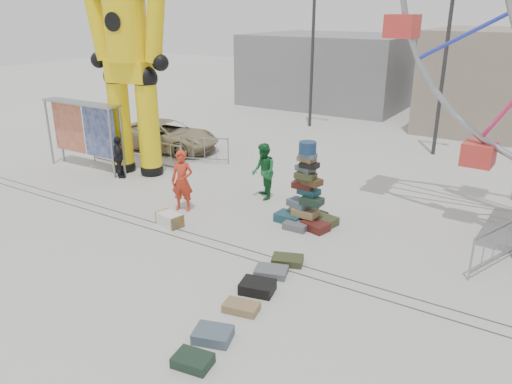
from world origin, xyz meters
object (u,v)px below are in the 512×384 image
Objects in this scene: barricade_dummy_b at (161,155)px; lamp_post_right at (449,48)px; pedestrian_green at (263,171)px; pedestrian_red at (182,181)px; steamer_trunk at (170,219)px; parked_suv at (166,136)px; lamp_post_left at (315,39)px; pedestrian_black at (119,157)px; banner_scaffold at (82,119)px; crash_test_dummy at (128,54)px; barricade_dummy_a at (109,152)px; barricade_dummy_c at (204,150)px; suitcase_tower at (306,202)px; barricade_wheel_front at (494,247)px.

lamp_post_right is at bearing 42.80° from barricade_dummy_b.
pedestrian_red is at bearing -79.07° from pedestrian_green.
lamp_post_right is at bearing 80.54° from steamer_trunk.
barricade_dummy_b is at bearing -140.13° from pedestrian_green.
lamp_post_left is at bearing -31.34° from parked_suv.
lamp_post_left reaches higher than steamer_trunk.
pedestrian_black is at bearing 164.93° from steamer_trunk.
banner_scaffold reaches higher than barricade_dummy_b.
lamp_post_left is 4.00× the size of barricade_dummy_b.
crash_test_dummy reaches higher than lamp_post_left.
barricade_dummy_a and barricade_dummy_b have the same top height.
pedestrian_black is at bearing -109.37° from crash_test_dummy.
lamp_post_left is at bearing 154.84° from pedestrian_green.
barricade_dummy_a reaches higher than steamer_trunk.
barricade_dummy_c is at bearing 101.00° from pedestrian_red.
barricade_dummy_c is at bearing -80.64° from pedestrian_black.
lamp_post_left is 9.24m from parked_suv.
barricade_dummy_b is at bearing -142.52° from barricade_dummy_c.
crash_test_dummy is 4.21× the size of barricade_dummy_b.
steamer_trunk is 0.39× the size of barricade_dummy_a.
steamer_trunk is at bearing -46.98° from crash_test_dummy.
suitcase_tower is 1.33× the size of pedestrian_green.
barricade_wheel_front is (12.32, -1.67, 0.00)m from barricade_dummy_b.
lamp_post_right is 4.00× the size of barricade_wheel_front.
steamer_trunk is 6.30m from barricade_dummy_c.
barricade_dummy_b is at bearing 121.74° from pedestrian_red.
crash_test_dummy is (-2.12, -10.75, -0.04)m from lamp_post_left.
barricade_wheel_front is at bearing -69.04° from lamp_post_right.
lamp_post_right reaches higher than pedestrian_red.
barricade_dummy_c is at bearing 94.63° from barricade_wheel_front.
barricade_wheel_front is at bearing -37.05° from barricade_dummy_c.
lamp_post_right is 12.37m from barricade_dummy_b.
suitcase_tower is at bearing -48.72° from barricade_dummy_c.
barricade_dummy_a is 1.04× the size of pedestrian_red.
lamp_post_right is at bearing 42.78° from barricade_dummy_a.
pedestrian_red is (3.49, -2.83, 0.41)m from barricade_dummy_b.
barricade_dummy_b is 12.43m from barricade_wheel_front.
banner_scaffold is at bearing -109.69° from lamp_post_left.
parked_suv is at bearing 128.25° from barricade_dummy_b.
barricade_dummy_a is 1.27× the size of pedestrian_black.
parked_suv is at bearing 100.81° from crash_test_dummy.
lamp_post_right reaches higher than banner_scaffold.
suitcase_tower is at bearing -145.75° from pedestrian_black.
barricade_dummy_b is (-8.65, -7.92, -3.93)m from lamp_post_right.
pedestrian_green is at bearing -9.24° from crash_test_dummy.
banner_scaffold is at bearing -109.10° from barricade_dummy_a.
pedestrian_green is at bearing 102.09° from barricade_wheel_front.
pedestrian_green reaches higher than barricade_dummy_b.
parked_suv is at bearing 86.33° from barricade_dummy_a.
barricade_dummy_a is at bearing -164.19° from barricade_dummy_c.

